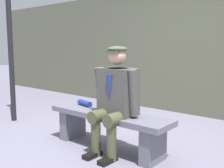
{
  "coord_description": "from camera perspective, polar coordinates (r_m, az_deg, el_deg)",
  "views": [
    {
      "loc": [
        -2.1,
        2.42,
        1.24
      ],
      "look_at": [
        -0.06,
        0.0,
        0.8
      ],
      "focal_mm": 43.6,
      "sensor_mm": 36.0,
      "label": 1
    }
  ],
  "objects": [
    {
      "name": "seated_man",
      "position": [
        3.11,
        0.67,
        -2.53
      ],
      "size": [
        0.59,
        0.58,
        1.25
      ],
      "color": "#4E4C48",
      "rests_on": "ground"
    },
    {
      "name": "bench",
      "position": [
        3.33,
        -0.83,
        -8.22
      ],
      "size": [
        1.63,
        0.42,
        0.45
      ],
      "color": "slate",
      "rests_on": "ground"
    },
    {
      "name": "rolled_magazine",
      "position": [
        3.65,
        -5.74,
        -4.01
      ],
      "size": [
        0.27,
        0.13,
        0.07
      ],
      "primitive_type": "cylinder",
      "rotation": [
        0.0,
        1.57,
        -0.22
      ],
      "color": "navy",
      "rests_on": "bench"
    },
    {
      "name": "stadium_wall",
      "position": [
        5.2,
        16.42,
        6.82
      ],
      "size": [
        12.0,
        0.24,
        2.35
      ],
      "primitive_type": "cube",
      "color": "#5F614C",
      "rests_on": "ground"
    },
    {
      "name": "ground_plane",
      "position": [
        3.43,
        -0.82,
        -13.32
      ],
      "size": [
        30.0,
        30.0,
        0.0
      ],
      "primitive_type": "plane",
      "color": "slate"
    }
  ]
}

